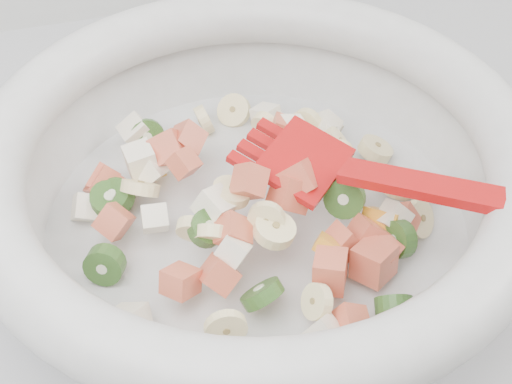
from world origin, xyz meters
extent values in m
cylinder|color=beige|center=(-0.01, 1.40, 0.91)|extent=(0.31, 0.31, 0.02)
torus|color=beige|center=(-0.01, 1.40, 0.98)|extent=(0.38, 0.38, 0.04)
cylinder|color=#FCEBA8|center=(-0.05, 1.36, 0.95)|extent=(0.03, 0.02, 0.03)
cylinder|color=#FCEBA8|center=(-0.06, 1.38, 0.95)|extent=(0.04, 0.02, 0.04)
cylinder|color=#FCEBA8|center=(0.11, 1.39, 0.93)|extent=(0.03, 0.02, 0.03)
cylinder|color=#FCEBA8|center=(0.00, 1.30, 0.94)|extent=(0.02, 0.02, 0.03)
cylinder|color=#FCEBA8|center=(-0.03, 1.39, 0.96)|extent=(0.04, 0.04, 0.02)
cylinder|color=#FCEBA8|center=(0.06, 1.44, 0.95)|extent=(0.02, 0.03, 0.03)
cylinder|color=#FCEBA8|center=(0.05, 1.47, 0.94)|extent=(0.02, 0.03, 0.03)
cylinder|color=#FCEBA8|center=(0.09, 1.39, 0.93)|extent=(0.04, 0.04, 0.02)
cylinder|color=#FCEBA8|center=(0.02, 1.44, 0.95)|extent=(0.03, 0.03, 0.03)
cylinder|color=#FCEBA8|center=(-0.02, 1.51, 0.93)|extent=(0.01, 0.03, 0.03)
cylinder|color=#FCEBA8|center=(0.09, 1.44, 0.93)|extent=(0.04, 0.04, 0.02)
cylinder|color=#FCEBA8|center=(-0.06, 1.30, 0.94)|extent=(0.03, 0.01, 0.04)
cylinder|color=#FCEBA8|center=(-0.01, 1.36, 0.96)|extent=(0.03, 0.02, 0.03)
cylinder|color=#FCEBA8|center=(-0.09, 1.43, 0.94)|extent=(0.04, 0.04, 0.03)
cylinder|color=#FCEBA8|center=(0.06, 1.43, 0.94)|extent=(0.03, 0.02, 0.03)
cylinder|color=#FCEBA8|center=(0.05, 1.45, 0.94)|extent=(0.03, 0.03, 0.02)
cylinder|color=#FCEBA8|center=(0.00, 1.52, 0.93)|extent=(0.03, 0.03, 0.03)
cylinder|color=#FCEBA8|center=(0.10, 1.36, 0.93)|extent=(0.03, 0.03, 0.04)
cylinder|color=#FCEBA8|center=(0.02, 1.47, 0.94)|extent=(0.03, 0.03, 0.03)
cylinder|color=#FCEBA8|center=(-0.01, 1.36, 0.95)|extent=(0.04, 0.04, 0.02)
cube|color=#D96144|center=(0.06, 1.33, 0.93)|extent=(0.03, 0.03, 0.02)
cube|color=#D96144|center=(-0.06, 1.46, 0.95)|extent=(0.03, 0.03, 0.04)
cube|color=#D96144|center=(0.03, 1.46, 0.95)|extent=(0.03, 0.02, 0.02)
cube|color=#D96144|center=(0.02, 1.32, 0.94)|extent=(0.03, 0.03, 0.03)
cube|color=#D96144|center=(0.01, 1.39, 0.96)|extent=(0.03, 0.03, 0.03)
cube|color=#D96144|center=(-0.11, 1.45, 0.93)|extent=(0.04, 0.04, 0.04)
cube|color=#D96144|center=(-0.11, 1.41, 0.94)|extent=(0.03, 0.03, 0.03)
cube|color=#D96144|center=(-0.05, 1.43, 0.95)|extent=(0.03, 0.03, 0.03)
cube|color=#D96144|center=(-0.08, 1.34, 0.94)|extent=(0.03, 0.03, 0.02)
cube|color=#D96144|center=(0.02, 1.29, 0.93)|extent=(0.03, 0.02, 0.03)
cube|color=#D96144|center=(0.05, 1.35, 0.94)|extent=(0.03, 0.03, 0.03)
cube|color=#D96144|center=(0.03, 1.35, 0.94)|extent=(0.03, 0.02, 0.03)
cube|color=#D96144|center=(-0.05, 1.34, 0.94)|extent=(0.03, 0.03, 0.03)
cube|color=#D96144|center=(-0.04, 1.36, 0.95)|extent=(0.03, 0.02, 0.03)
cube|color=#D96144|center=(-0.05, 1.47, 0.95)|extent=(0.03, 0.03, 0.03)
cube|color=#D96144|center=(-0.02, 1.39, 0.97)|extent=(0.03, 0.03, 0.03)
cube|color=#D96144|center=(0.05, 1.33, 0.94)|extent=(0.03, 0.04, 0.03)
cube|color=#D96144|center=(0.01, 1.38, 0.96)|extent=(0.03, 0.03, 0.04)
cube|color=#D96144|center=(0.08, 1.36, 0.93)|extent=(0.03, 0.03, 0.03)
cube|color=#D96144|center=(-0.11, 1.46, 0.93)|extent=(0.03, 0.03, 0.03)
cylinder|color=#4B9832|center=(-0.07, 1.50, 0.93)|extent=(0.03, 0.02, 0.03)
cylinder|color=#4B9832|center=(-0.12, 1.38, 0.93)|extent=(0.04, 0.02, 0.04)
cylinder|color=#4B9832|center=(-0.11, 1.45, 0.93)|extent=(0.03, 0.03, 0.03)
cylinder|color=#4B9832|center=(-0.11, 1.43, 0.93)|extent=(0.04, 0.04, 0.02)
cylinder|color=#4B9832|center=(0.05, 1.29, 0.93)|extent=(0.03, 0.02, 0.04)
cylinder|color=#4B9832|center=(0.07, 1.34, 0.94)|extent=(0.02, 0.03, 0.03)
cylinder|color=#4B9832|center=(-0.05, 1.37, 0.95)|extent=(0.03, 0.03, 0.02)
cylinder|color=#4B9832|center=(-0.11, 1.44, 0.93)|extent=(0.04, 0.04, 0.03)
cylinder|color=#4B9832|center=(-0.03, 1.32, 0.94)|extent=(0.04, 0.03, 0.03)
cylinder|color=#4B9832|center=(0.04, 1.37, 0.95)|extent=(0.04, 0.03, 0.03)
cube|color=white|center=(-0.08, 1.45, 0.94)|extent=(0.03, 0.02, 0.03)
cube|color=white|center=(-0.08, 1.50, 0.93)|extent=(0.03, 0.03, 0.03)
cube|color=white|center=(-0.08, 1.40, 0.94)|extent=(0.02, 0.02, 0.02)
cube|color=white|center=(0.07, 1.36, 0.94)|extent=(0.03, 0.03, 0.03)
cube|color=white|center=(-0.04, 1.35, 0.95)|extent=(0.03, 0.03, 0.03)
cube|color=white|center=(-0.11, 1.33, 0.93)|extent=(0.03, 0.03, 0.03)
cube|color=white|center=(0.06, 1.47, 0.93)|extent=(0.03, 0.03, 0.03)
cube|color=white|center=(0.02, 1.50, 0.93)|extent=(0.03, 0.03, 0.02)
cube|color=white|center=(-0.13, 1.44, 0.93)|extent=(0.03, 0.03, 0.03)
cube|color=white|center=(-0.04, 1.38, 0.96)|extent=(0.03, 0.03, 0.03)
cube|color=white|center=(-0.08, 1.46, 0.94)|extent=(0.02, 0.02, 0.03)
cube|color=white|center=(0.03, 1.46, 0.95)|extent=(0.02, 0.02, 0.02)
cube|color=white|center=(0.00, 1.28, 0.93)|extent=(0.03, 0.03, 0.03)
cube|color=white|center=(0.06, 1.47, 0.93)|extent=(0.03, 0.03, 0.03)
cube|color=gold|center=(0.07, 1.36, 0.94)|extent=(0.03, 0.03, 0.03)
cube|color=gold|center=(0.02, 1.34, 0.95)|extent=(0.03, 0.03, 0.02)
cube|color=gold|center=(-0.07, 1.47, 0.93)|extent=(0.02, 0.03, 0.02)
cube|color=#B00F0F|center=(0.02, 1.40, 0.97)|extent=(0.08, 0.08, 0.02)
cube|color=#B00F0F|center=(0.01, 1.44, 0.96)|extent=(0.02, 0.02, 0.01)
cube|color=#B00F0F|center=(0.00, 1.43, 0.96)|extent=(0.02, 0.02, 0.01)
cube|color=#B00F0F|center=(-0.01, 1.42, 0.96)|extent=(0.02, 0.02, 0.01)
cube|color=#B00F0F|center=(-0.02, 1.41, 0.96)|extent=(0.02, 0.02, 0.01)
cube|color=#B00F0F|center=(0.10, 1.32, 0.99)|extent=(0.14, 0.14, 0.05)
camera|label=1|loc=(-0.11, 1.03, 1.32)|focal=55.00mm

